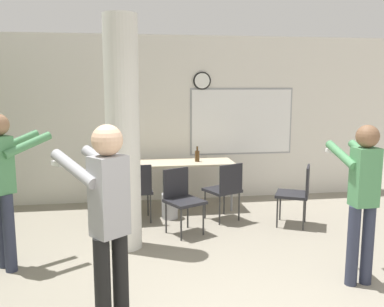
{
  "coord_description": "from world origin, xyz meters",
  "views": [
    {
      "loc": [
        -0.75,
        -2.23,
        2.02
      ],
      "look_at": [
        -0.06,
        2.21,
        1.27
      ],
      "focal_mm": 40.0,
      "sensor_mm": 36.0,
      "label": 1
    }
  ],
  "objects_px": {
    "person_watching_back": "(4,179)",
    "person_playing_front": "(107,216)",
    "chair_table_front": "(181,196)",
    "bottle_on_table": "(197,156)",
    "chair_mid_room": "(297,191)",
    "person_playing_side": "(362,192)",
    "chair_table_right": "(225,187)",
    "folding_table": "(175,165)",
    "chair_table_left": "(137,188)"
  },
  "relations": [
    {
      "from": "person_watching_back",
      "to": "person_playing_front",
      "type": "bearing_deg",
      "value": -52.67
    },
    {
      "from": "chair_table_front",
      "to": "bottle_on_table",
      "type": "bearing_deg",
      "value": 70.29
    },
    {
      "from": "chair_mid_room",
      "to": "person_watching_back",
      "type": "bearing_deg",
      "value": -166.62
    },
    {
      "from": "bottle_on_table",
      "to": "person_playing_side",
      "type": "height_order",
      "value": "person_playing_side"
    },
    {
      "from": "person_playing_front",
      "to": "person_playing_side",
      "type": "xyz_separation_m",
      "value": [
        2.44,
        0.58,
        -0.06
      ]
    },
    {
      "from": "bottle_on_table",
      "to": "chair_table_front",
      "type": "distance_m",
      "value": 1.24
    },
    {
      "from": "chair_table_front",
      "to": "chair_table_right",
      "type": "height_order",
      "value": "same"
    },
    {
      "from": "folding_table",
      "to": "chair_mid_room",
      "type": "relative_size",
      "value": 2.12
    },
    {
      "from": "person_playing_front",
      "to": "person_playing_side",
      "type": "relative_size",
      "value": 1.06
    },
    {
      "from": "folding_table",
      "to": "chair_table_front",
      "type": "bearing_deg",
      "value": -92.65
    },
    {
      "from": "folding_table",
      "to": "chair_table_left",
      "type": "height_order",
      "value": "chair_table_left"
    },
    {
      "from": "bottle_on_table",
      "to": "chair_table_front",
      "type": "bearing_deg",
      "value": -109.71
    },
    {
      "from": "chair_table_right",
      "to": "person_watching_back",
      "type": "xyz_separation_m",
      "value": [
        -2.71,
        -1.24,
        0.49
      ]
    },
    {
      "from": "chair_table_front",
      "to": "person_watching_back",
      "type": "distance_m",
      "value": 2.23
    },
    {
      "from": "person_playing_side",
      "to": "chair_table_left",
      "type": "bearing_deg",
      "value": 133.1
    },
    {
      "from": "chair_mid_room",
      "to": "person_watching_back",
      "type": "height_order",
      "value": "person_watching_back"
    },
    {
      "from": "folding_table",
      "to": "bottle_on_table",
      "type": "bearing_deg",
      "value": -3.2
    },
    {
      "from": "bottle_on_table",
      "to": "chair_mid_room",
      "type": "relative_size",
      "value": 0.28
    },
    {
      "from": "chair_table_front",
      "to": "person_playing_front",
      "type": "xyz_separation_m",
      "value": [
        -0.87,
        -2.33,
        0.5
      ]
    },
    {
      "from": "person_playing_front",
      "to": "chair_table_right",
      "type": "bearing_deg",
      "value": 60.12
    },
    {
      "from": "chair_table_front",
      "to": "person_playing_side",
      "type": "bearing_deg",
      "value": -47.92
    },
    {
      "from": "chair_table_front",
      "to": "person_playing_front",
      "type": "relative_size",
      "value": 0.51
    },
    {
      "from": "bottle_on_table",
      "to": "chair_table_front",
      "type": "relative_size",
      "value": 0.28
    },
    {
      "from": "chair_mid_room",
      "to": "person_playing_front",
      "type": "relative_size",
      "value": 0.51
    },
    {
      "from": "chair_mid_room",
      "to": "chair_table_right",
      "type": "bearing_deg",
      "value": 159.36
    },
    {
      "from": "chair_table_left",
      "to": "chair_table_right",
      "type": "xyz_separation_m",
      "value": [
        1.27,
        -0.15,
        0.0
      ]
    },
    {
      "from": "bottle_on_table",
      "to": "person_watching_back",
      "type": "height_order",
      "value": "person_watching_back"
    },
    {
      "from": "person_playing_side",
      "to": "folding_table",
      "type": "bearing_deg",
      "value": 117.79
    },
    {
      "from": "chair_table_front",
      "to": "chair_mid_room",
      "type": "relative_size",
      "value": 1.0
    },
    {
      "from": "folding_table",
      "to": "bottle_on_table",
      "type": "relative_size",
      "value": 7.48
    },
    {
      "from": "chair_table_right",
      "to": "person_playing_front",
      "type": "relative_size",
      "value": 0.51
    },
    {
      "from": "folding_table",
      "to": "chair_table_left",
      "type": "xyz_separation_m",
      "value": [
        -0.63,
        -0.59,
        -0.21
      ]
    },
    {
      "from": "folding_table",
      "to": "chair_table_front",
      "type": "xyz_separation_m",
      "value": [
        -0.05,
        -1.14,
        -0.21
      ]
    },
    {
      "from": "person_playing_side",
      "to": "chair_mid_room",
      "type": "bearing_deg",
      "value": 87.24
    },
    {
      "from": "chair_table_right",
      "to": "person_playing_side",
      "type": "xyz_separation_m",
      "value": [
        0.88,
        -2.14,
        0.44
      ]
    },
    {
      "from": "folding_table",
      "to": "chair_table_front",
      "type": "height_order",
      "value": "chair_table_front"
    },
    {
      "from": "folding_table",
      "to": "person_playing_side",
      "type": "distance_m",
      "value": 3.27
    },
    {
      "from": "bottle_on_table",
      "to": "chair_table_right",
      "type": "relative_size",
      "value": 0.28
    },
    {
      "from": "person_playing_front",
      "to": "folding_table",
      "type": "bearing_deg",
      "value": 75.1
    },
    {
      "from": "person_playing_front",
      "to": "chair_table_front",
      "type": "bearing_deg",
      "value": 69.49
    },
    {
      "from": "chair_table_front",
      "to": "chair_mid_room",
      "type": "xyz_separation_m",
      "value": [
        1.66,
        0.04,
        0.0
      ]
    },
    {
      "from": "folding_table",
      "to": "chair_table_right",
      "type": "relative_size",
      "value": 2.12
    },
    {
      "from": "person_watching_back",
      "to": "person_playing_side",
      "type": "xyz_separation_m",
      "value": [
        3.58,
        -0.91,
        -0.05
      ]
    },
    {
      "from": "folding_table",
      "to": "chair_table_front",
      "type": "relative_size",
      "value": 2.12
    },
    {
      "from": "chair_mid_room",
      "to": "person_playing_side",
      "type": "xyz_separation_m",
      "value": [
        -0.09,
        -1.78,
        0.44
      ]
    },
    {
      "from": "chair_table_right",
      "to": "bottle_on_table",
      "type": "bearing_deg",
      "value": 112.22
    },
    {
      "from": "folding_table",
      "to": "person_playing_front",
      "type": "height_order",
      "value": "person_playing_front"
    },
    {
      "from": "chair_table_left",
      "to": "person_playing_front",
      "type": "xyz_separation_m",
      "value": [
        -0.29,
        -2.88,
        0.5
      ]
    },
    {
      "from": "bottle_on_table",
      "to": "folding_table",
      "type": "bearing_deg",
      "value": 176.8
    },
    {
      "from": "bottle_on_table",
      "to": "person_playing_front",
      "type": "bearing_deg",
      "value": -110.25
    }
  ]
}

